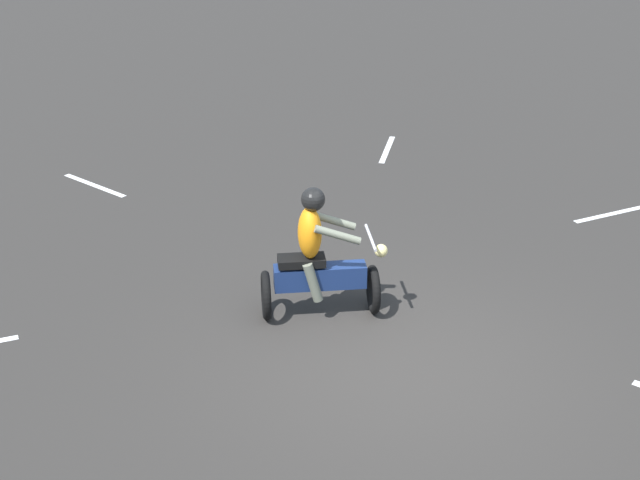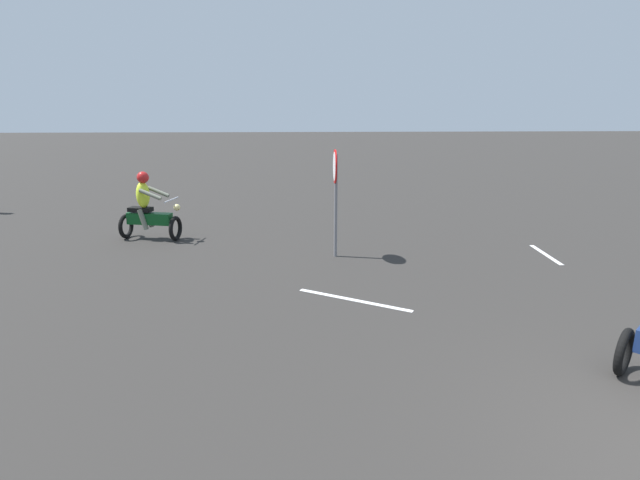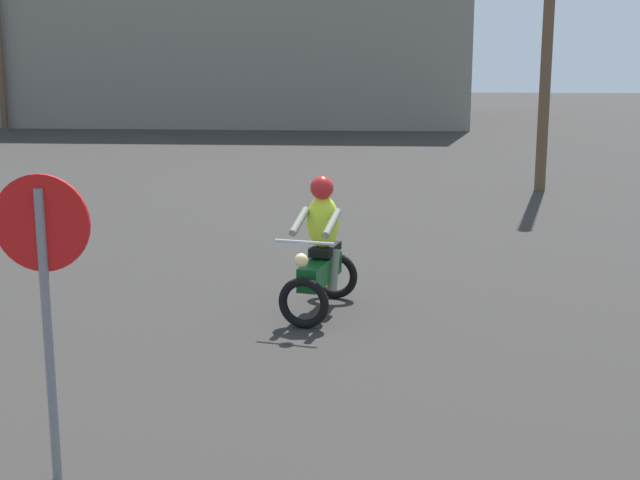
# 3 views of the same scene
# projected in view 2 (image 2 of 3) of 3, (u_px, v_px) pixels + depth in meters

# --- Properties ---
(motorcycle_rider_background) EXTENTS (0.92, 1.56, 1.66)m
(motorcycle_rider_background) POSITION_uv_depth(u_px,v_px,m) (148.00, 210.00, 12.04)
(motorcycle_rider_background) COLOR black
(motorcycle_rider_background) RESTS_ON ground
(stop_sign) EXTENTS (0.70, 0.08, 2.30)m
(stop_sign) POSITION_uv_depth(u_px,v_px,m) (335.00, 181.00, 10.42)
(stop_sign) COLOR slate
(stop_sign) RESTS_ON ground
(lane_stripe_e) EXTENTS (1.51, 0.17, 0.01)m
(lane_stripe_e) POSITION_uv_depth(u_px,v_px,m) (546.00, 254.00, 10.97)
(lane_stripe_e) COLOR silver
(lane_stripe_e) RESTS_ON ground
(lane_stripe_ne) EXTENTS (1.15, 1.82, 0.01)m
(lane_stripe_ne) POSITION_uv_depth(u_px,v_px,m) (354.00, 300.00, 8.40)
(lane_stripe_ne) COLOR silver
(lane_stripe_ne) RESTS_ON ground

